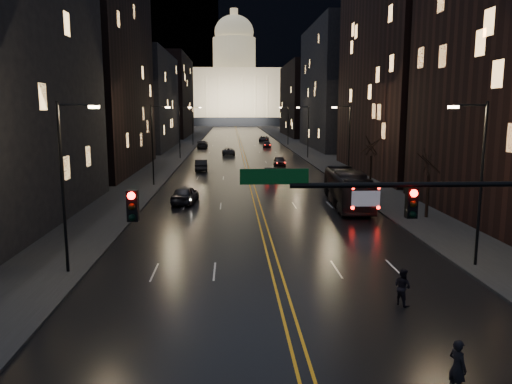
{
  "coord_description": "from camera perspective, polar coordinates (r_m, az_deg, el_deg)",
  "views": [
    {
      "loc": [
        -2.39,
        -15.69,
        8.66
      ],
      "look_at": [
        -0.92,
        12.88,
        3.82
      ],
      "focal_mm": 35.0,
      "sensor_mm": 36.0,
      "label": 1
    }
  ],
  "objects": [
    {
      "name": "pedestrian_a",
      "position": [
        17.16,
        22.04,
        -18.08
      ],
      "size": [
        0.63,
        0.76,
        1.78
      ],
      "primitive_type": "imported",
      "rotation": [
        0.0,
        0.0,
        1.94
      ],
      "color": "black",
      "rests_on": "ground"
    },
    {
      "name": "streetlamp_left_far",
      "position": [
        86.18,
        -8.62,
        7.12
      ],
      "size": [
        2.13,
        0.25,
        9.0
      ],
      "color": "black",
      "rests_on": "ground"
    },
    {
      "name": "oncoming_car_c",
      "position": [
        92.85,
        -3.17,
        4.66
      ],
      "size": [
        2.45,
        5.02,
        1.38
      ],
      "primitive_type": "imported",
      "rotation": [
        0.0,
        0.0,
        3.18
      ],
      "color": "black",
      "rests_on": "ground"
    },
    {
      "name": "building_right_mid",
      "position": [
        110.28,
        9.51,
        11.73
      ],
      "size": [
        12.0,
        34.0,
        26.0
      ],
      "primitive_type": "cube",
      "color": "black",
      "rests_on": "ground"
    },
    {
      "name": "receding_car_d",
      "position": [
        129.4,
        0.9,
        6.1
      ],
      "size": [
        2.96,
        5.58,
        1.49
      ],
      "primitive_type": "imported",
      "rotation": [
        0.0,
        0.0,
        -0.09
      ],
      "color": "black",
      "rests_on": "ground"
    },
    {
      "name": "streetlamp_right_dist",
      "position": [
        116.49,
        3.6,
        7.83
      ],
      "size": [
        2.13,
        0.25,
        9.0
      ],
      "color": "black",
      "rests_on": "ground"
    },
    {
      "name": "sidewalk_left",
      "position": [
        146.4,
        -7.53,
        6.16
      ],
      "size": [
        8.0,
        320.0,
        0.16
      ],
      "primitive_type": "cube",
      "color": "black",
      "rests_on": "ground"
    },
    {
      "name": "building_left_far",
      "position": [
        109.29,
        -12.95,
        10.07
      ],
      "size": [
        12.0,
        34.0,
        20.0
      ],
      "primitive_type": "cube",
      "color": "black",
      "rests_on": "ground"
    },
    {
      "name": "oncoming_car_d",
      "position": [
        109.71,
        -6.15,
        5.45
      ],
      "size": [
        2.41,
        5.71,
        1.64
      ],
      "primitive_type": "imported",
      "rotation": [
        0.0,
        0.0,
        3.16
      ],
      "color": "black",
      "rests_on": "ground"
    },
    {
      "name": "receding_car_b",
      "position": [
        74.82,
        2.71,
        3.54
      ],
      "size": [
        2.1,
        4.61,
        1.53
      ],
      "primitive_type": "imported",
      "rotation": [
        0.0,
        0.0,
        -0.06
      ],
      "color": "black",
      "rests_on": "ground"
    },
    {
      "name": "traffic_signal",
      "position": [
        18.1,
        24.44,
        -2.62
      ],
      "size": [
        17.29,
        0.45,
        7.0
      ],
      "color": "black",
      "rests_on": "ground"
    },
    {
      "name": "streetlamp_left_dist",
      "position": [
        116.05,
        -7.17,
        7.76
      ],
      "size": [
        2.13,
        0.25,
        9.0
      ],
      "color": "black",
      "rests_on": "ground"
    },
    {
      "name": "tree_right_far",
      "position": [
        56.0,
        13.07,
        5.12
      ],
      "size": [
        2.4,
        2.4,
        6.65
      ],
      "color": "black",
      "rests_on": "ground"
    },
    {
      "name": "building_left_mid",
      "position": [
        72.33,
        -18.36,
        13.36
      ],
      "size": [
        12.0,
        30.0,
        28.0
      ],
      "primitive_type": "cube",
      "color": "black",
      "rests_on": "ground"
    },
    {
      "name": "streetlamp_right_far",
      "position": [
        86.77,
        5.86,
        7.19
      ],
      "size": [
        2.13,
        0.25,
        9.0
      ],
      "color": "black",
      "rests_on": "ground"
    },
    {
      "name": "streetlamp_left_near",
      "position": [
        27.27,
        -20.91,
        1.43
      ],
      "size": [
        2.13,
        0.25,
        9.0
      ],
      "color": "black",
      "rests_on": "ground"
    },
    {
      "name": "streetlamp_left_mid",
      "position": [
        56.44,
        -11.58,
        5.78
      ],
      "size": [
        2.13,
        0.25,
        9.0
      ],
      "color": "black",
      "rests_on": "ground"
    },
    {
      "name": "road",
      "position": [
        145.96,
        -2.01,
        6.2
      ],
      "size": [
        20.0,
        320.0,
        0.02
      ],
      "primitive_type": "cube",
      "color": "black",
      "rests_on": "ground"
    },
    {
      "name": "oncoming_car_a",
      "position": [
        46.13,
        -8.12,
        -0.27
      ],
      "size": [
        2.49,
        5.06,
        1.66
      ],
      "primitive_type": "imported",
      "rotation": [
        0.0,
        0.0,
        3.03
      ],
      "color": "black",
      "rests_on": "ground"
    },
    {
      "name": "bus",
      "position": [
        44.8,
        10.42,
        0.36
      ],
      "size": [
        3.36,
        11.56,
        3.18
      ],
      "primitive_type": "imported",
      "rotation": [
        0.0,
        0.0,
        -0.06
      ],
      "color": "black",
      "rests_on": "ground"
    },
    {
      "name": "oncoming_car_b",
      "position": [
        69.89,
        -6.26,
        3.08
      ],
      "size": [
        1.86,
        4.89,
        1.59
      ],
      "primitive_type": "imported",
      "rotation": [
        0.0,
        0.0,
        3.18
      ],
      "color": "black",
      "rests_on": "ground"
    },
    {
      "name": "mountain_ridge",
      "position": [
        401.92,
        3.3,
        17.65
      ],
      "size": [
        520.0,
        60.0,
        130.0
      ],
      "primitive_type": "cube",
      "color": "black",
      "rests_on": "ground"
    },
    {
      "name": "receding_car_a",
      "position": [
        61.41,
        1.65,
        2.14
      ],
      "size": [
        1.59,
        4.2,
        1.37
      ],
      "primitive_type": "imported",
      "rotation": [
        0.0,
        0.0,
        -0.03
      ],
      "color": "black",
      "rests_on": "ground"
    },
    {
      "name": "receding_car_c",
      "position": [
        110.35,
        1.25,
        5.45
      ],
      "size": [
        2.09,
        4.69,
        1.34
      ],
      "primitive_type": "imported",
      "rotation": [
        0.0,
        0.0,
        -0.05
      ],
      "color": "black",
      "rests_on": "ground"
    },
    {
      "name": "streetlamp_right_near",
      "position": [
        29.1,
        24.07,
        1.7
      ],
      "size": [
        2.13,
        0.25,
        9.0
      ],
      "color": "black",
      "rests_on": "ground"
    },
    {
      "name": "center_line",
      "position": [
        145.96,
        -2.01,
        6.21
      ],
      "size": [
        0.62,
        320.0,
        0.01
      ],
      "primitive_type": "cube",
      "color": "orange",
      "rests_on": "road"
    },
    {
      "name": "pedestrian_b",
      "position": [
        23.37,
        16.39,
        -10.35
      ],
      "size": [
        0.8,
        0.93,
        1.68
      ],
      "primitive_type": "imported",
      "rotation": [
        0.0,
        0.0,
        2.11
      ],
      "color": "black",
      "rests_on": "ground"
    },
    {
      "name": "ground",
      "position": [
        18.08,
        5.31,
        -19.07
      ],
      "size": [
        900.0,
        900.0,
        0.0
      ],
      "primitive_type": "plane",
      "color": "black",
      "rests_on": "ground"
    },
    {
      "name": "building_right_tall",
      "position": [
        70.49,
        17.31,
        17.62
      ],
      "size": [
        12.0,
        30.0,
        38.0
      ],
      "primitive_type": "cube",
      "color": "black",
      "rests_on": "ground"
    },
    {
      "name": "building_left_dist",
      "position": [
        156.83,
        -9.93,
        10.68
      ],
      "size": [
        12.0,
        40.0,
        24.0
      ],
      "primitive_type": "cube",
      "color": "black",
      "rests_on": "ground"
    },
    {
      "name": "streetlamp_right_mid",
      "position": [
        57.34,
        10.43,
        5.87
      ],
      "size": [
        2.13,
        0.25,
        9.0
      ],
      "color": "black",
      "rests_on": "ground"
    },
    {
      "name": "building_right_dist",
      "position": [
        157.45,
        5.7,
        10.41
      ],
      "size": [
        12.0,
        40.0,
        22.0
      ],
      "primitive_type": "cube",
      "color": "black",
      "rests_on": "ground"
    },
    {
      "name": "tree_right_mid",
      "position": [
        40.92,
        19.2,
        3.27
      ],
      "size": [
        2.4,
        2.4,
        6.65
      ],
      "color": "black",
      "rests_on": "ground"
    },
    {
      "name": "capitol",
      "position": [
        265.83,
        -2.47,
        11.43
      ],
      "size": [
        90.0,
        50.0,
        58.5
      ],
      "color": "black",
      "rests_on": "ground"
    },
    {
      "name": "sidewalk_right",
      "position": [
        146.86,
        3.49,
        6.24
      ],
      "size": [
        8.0,
        320.0,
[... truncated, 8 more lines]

